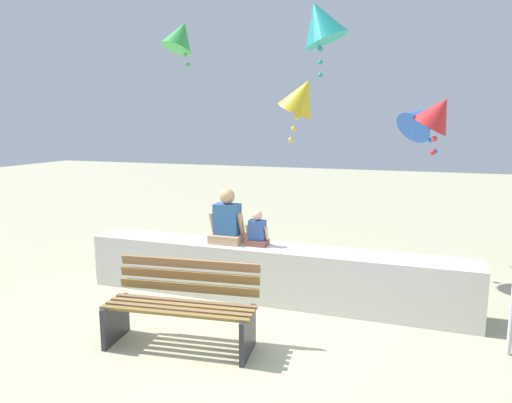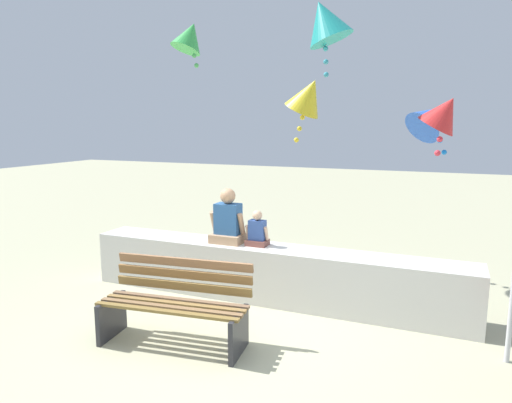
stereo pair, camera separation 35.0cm
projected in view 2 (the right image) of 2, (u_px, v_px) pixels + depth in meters
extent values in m
plane|color=#B4B18D|center=(233.00, 336.00, 5.20)|extent=(40.00, 40.00, 0.00)
cube|color=silver|center=(270.00, 274.00, 6.21)|extent=(5.21, 0.58, 0.74)
cube|color=olive|center=(165.00, 312.00, 4.74)|extent=(1.61, 0.25, 0.03)
cube|color=olive|center=(170.00, 307.00, 4.85)|extent=(1.61, 0.25, 0.03)
cube|color=olive|center=(174.00, 303.00, 4.96)|extent=(1.61, 0.25, 0.03)
cube|color=#836347|center=(179.00, 300.00, 5.06)|extent=(1.61, 0.25, 0.03)
cube|color=olive|center=(183.00, 286.00, 5.14)|extent=(1.61, 0.23, 0.10)
cube|color=olive|center=(183.00, 274.00, 5.14)|extent=(1.61, 0.23, 0.10)
cube|color=#916643|center=(184.00, 262.00, 5.14)|extent=(1.61, 0.23, 0.10)
cube|color=#2D2D33|center=(112.00, 317.00, 5.14)|extent=(0.11, 0.53, 0.45)
cube|color=#2D2D33|center=(239.00, 334.00, 4.74)|extent=(0.11, 0.53, 0.45)
cube|color=tan|center=(228.00, 238.00, 6.38)|extent=(0.44, 0.36, 0.12)
cube|color=#2E5E98|center=(228.00, 219.00, 6.34)|extent=(0.34, 0.22, 0.42)
cylinder|color=tan|center=(214.00, 221.00, 6.41)|extent=(0.07, 0.17, 0.31)
cylinder|color=tan|center=(241.00, 224.00, 6.25)|extent=(0.07, 0.17, 0.31)
sphere|color=tan|center=(228.00, 196.00, 6.29)|extent=(0.21, 0.21, 0.21)
cube|color=brown|center=(257.00, 243.00, 6.22)|extent=(0.28, 0.23, 0.08)
cube|color=#35549B|center=(257.00, 230.00, 6.19)|extent=(0.22, 0.14, 0.27)
cylinder|color=#DFB18C|center=(248.00, 232.00, 6.24)|extent=(0.04, 0.11, 0.20)
cylinder|color=#DFB18C|center=(266.00, 233.00, 6.14)|extent=(0.04, 0.11, 0.20)
sphere|color=#DFB18C|center=(257.00, 215.00, 6.16)|extent=(0.13, 0.13, 0.13)
cone|color=green|center=(190.00, 36.00, 8.36)|extent=(0.88, 0.90, 0.67)
sphere|color=#49AF55|center=(192.00, 46.00, 8.30)|extent=(0.08, 0.08, 0.08)
sphere|color=#49AF55|center=(194.00, 56.00, 8.24)|extent=(0.08, 0.08, 0.08)
sphere|color=#49AF55|center=(196.00, 65.00, 8.19)|extent=(0.08, 0.08, 0.08)
cone|color=blue|center=(431.00, 118.00, 7.49)|extent=(1.00, 1.02, 0.82)
sphere|color=blue|center=(436.00, 129.00, 7.43)|extent=(0.08, 0.08, 0.08)
sphere|color=blue|center=(440.00, 141.00, 7.37)|extent=(0.08, 0.08, 0.08)
sphere|color=blue|center=(444.00, 152.00, 7.31)|extent=(0.08, 0.08, 0.08)
cone|color=teal|center=(325.00, 21.00, 6.72)|extent=(0.93, 0.80, 0.78)
sphere|color=teal|center=(325.00, 35.00, 6.85)|extent=(0.08, 0.08, 0.08)
sphere|color=teal|center=(326.00, 49.00, 6.97)|extent=(0.08, 0.08, 0.08)
sphere|color=teal|center=(326.00, 62.00, 7.10)|extent=(0.08, 0.08, 0.08)
sphere|color=teal|center=(326.00, 75.00, 7.22)|extent=(0.08, 0.08, 0.08)
cone|color=yellow|center=(308.00, 96.00, 7.67)|extent=(0.89, 0.74, 0.77)
sphere|color=yellow|center=(305.00, 106.00, 7.61)|extent=(0.08, 0.08, 0.08)
sphere|color=yellow|center=(302.00, 117.00, 7.56)|extent=(0.08, 0.08, 0.08)
sphere|color=yellow|center=(299.00, 129.00, 7.51)|extent=(0.08, 0.08, 0.08)
sphere|color=yellow|center=(296.00, 140.00, 7.45)|extent=(0.08, 0.08, 0.08)
cone|color=red|center=(444.00, 112.00, 6.34)|extent=(0.76, 0.64, 0.65)
sphere|color=#D73140|center=(442.00, 126.00, 6.28)|extent=(0.08, 0.08, 0.08)
sphere|color=#D73140|center=(440.00, 139.00, 6.23)|extent=(0.08, 0.08, 0.08)
sphere|color=#D73140|center=(437.00, 153.00, 6.17)|extent=(0.08, 0.08, 0.08)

